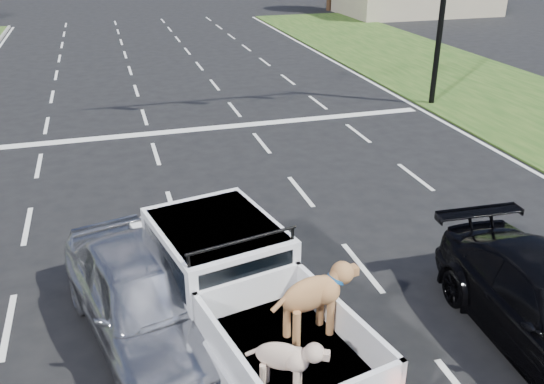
% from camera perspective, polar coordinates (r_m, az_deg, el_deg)
% --- Properties ---
extents(ground, '(160.00, 160.00, 0.00)m').
position_cam_1_polar(ground, '(11.92, 1.16, -8.74)').
color(ground, black).
rests_on(ground, ground).
extents(road_markings, '(17.75, 60.00, 0.01)m').
position_cam_1_polar(road_markings, '(17.58, -5.29, 2.77)').
color(road_markings, silver).
rests_on(road_markings, ground).
extents(pickup_truck, '(3.17, 6.02, 2.14)m').
position_cam_1_polar(pickup_truck, '(9.64, -2.59, -10.65)').
color(pickup_truck, black).
rests_on(pickup_truck, ground).
extents(silver_sedan, '(3.15, 5.34, 1.70)m').
position_cam_1_polar(silver_sedan, '(10.19, -12.34, -10.15)').
color(silver_sedan, silver).
rests_on(silver_sedan, ground).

